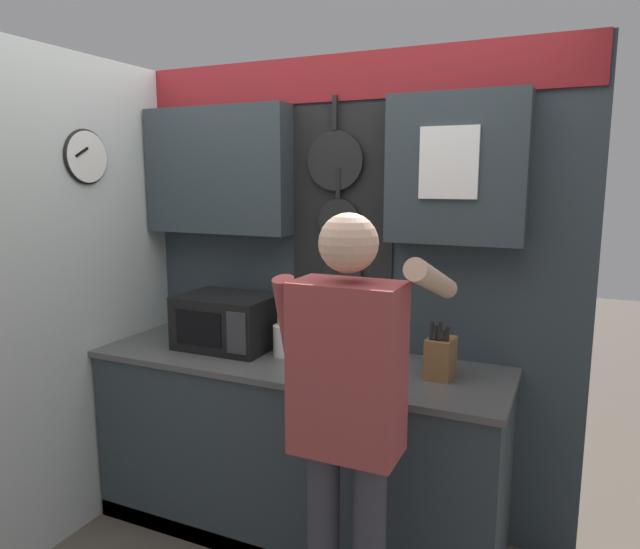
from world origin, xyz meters
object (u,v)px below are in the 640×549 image
Objects in this scene: utensil_crock at (286,338)px; person at (348,403)px; microwave at (227,321)px; knife_block at (440,357)px.

utensil_crock is 0.86m from person.
microwave is 1.40× the size of utensil_crock.
knife_block is 0.66m from person.
person is at bearing -106.33° from knife_block.
utensil_crock reaches higher than microwave.
utensil_crock is (0.34, 0.00, -0.05)m from microwave.
microwave is 0.35m from utensil_crock.
person reaches higher than knife_block.
utensil_crock is at bearing 179.94° from knife_block.
utensil_crock is (-0.77, 0.00, -0.01)m from knife_block.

